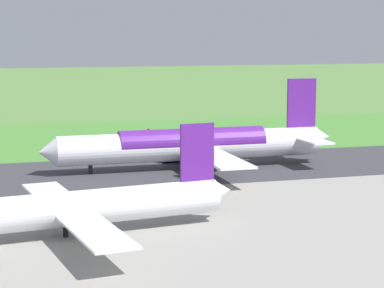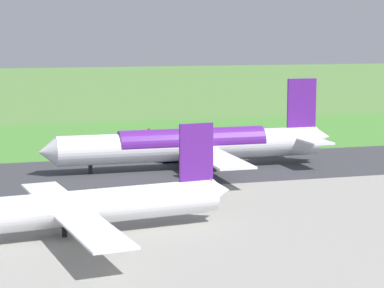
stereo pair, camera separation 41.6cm
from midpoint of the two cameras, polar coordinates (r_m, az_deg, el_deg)
ground_plane at (r=131.12m, az=-5.04°, el=-2.16°), size 800.00×800.00×0.00m
runway_asphalt at (r=131.12m, az=-5.04°, el=-2.15°), size 600.00×29.61×0.06m
apron_concrete at (r=88.53m, az=0.72°, el=-7.34°), size 440.00×110.00×0.05m
grass_verge_foreground at (r=164.33m, az=-7.38°, el=-0.02°), size 600.00×80.00×0.04m
airliner_main at (r=133.25m, az=0.07°, el=-0.06°), size 53.96×44.02×15.88m
airliner_parked_mid at (r=90.21m, az=-9.63°, el=-4.87°), size 44.03×36.14×12.86m
no_stopping_sign at (r=168.98m, az=-3.43°, el=0.81°), size 0.60×0.10×2.73m
traffic_cone_orange at (r=162.37m, az=-4.30°, el=0.01°), size 0.40×0.40×0.55m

